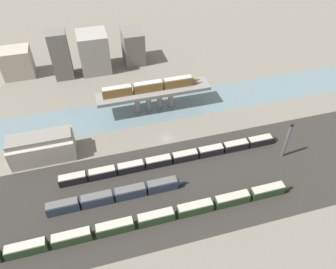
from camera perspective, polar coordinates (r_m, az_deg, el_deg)
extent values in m
plane|color=#666056|center=(128.85, -0.23, -0.73)|extent=(400.00, 400.00, 0.00)
cube|color=#282623|center=(113.19, 3.06, -8.72)|extent=(280.00, 42.00, 0.01)
cube|color=slate|center=(143.83, -2.38, 4.56)|extent=(320.00, 19.72, 0.01)
cube|color=slate|center=(138.55, -2.49, 7.49)|extent=(48.14, 8.87, 1.46)
cylinder|color=gray|center=(140.24, -5.38, 5.37)|extent=(2.20, 2.20, 8.24)
cylinder|color=gray|center=(140.95, -3.41, 5.71)|extent=(2.20, 2.20, 8.24)
cylinder|color=gray|center=(141.82, -1.46, 6.04)|extent=(2.20, 2.20, 8.24)
cylinder|color=gray|center=(142.85, 0.47, 6.36)|extent=(2.20, 2.20, 8.24)
cube|color=brown|center=(135.14, -8.84, 7.33)|extent=(12.11, 2.74, 3.77)
cube|color=#B7B2A3|center=(133.97, -8.94, 8.06)|extent=(11.63, 2.52, 0.40)
cube|color=brown|center=(136.67, -3.48, 8.24)|extent=(12.11, 2.74, 3.77)
cube|color=#B7B2A3|center=(135.52, -3.52, 8.97)|extent=(11.63, 2.52, 0.40)
cube|color=brown|center=(139.38, 1.74, 9.05)|extent=(12.11, 2.74, 3.77)
cube|color=#B7B2A3|center=(138.25, 1.75, 9.77)|extent=(11.63, 2.52, 0.40)
cone|color=brown|center=(141.78, 4.94, 9.44)|extent=(4.24, 2.47, 2.47)
cube|color=#23381E|center=(105.82, -23.43, -17.81)|extent=(11.41, 3.00, 3.38)
cube|color=#9E998E|center=(104.29, -23.72, -17.27)|extent=(10.95, 2.76, 0.40)
cube|color=#23381E|center=(103.46, -16.39, -16.91)|extent=(11.41, 3.00, 3.38)
cube|color=#9E998E|center=(101.89, -16.61, -16.35)|extent=(10.95, 2.76, 0.40)
cube|color=#23381E|center=(102.59, -9.21, -15.72)|extent=(11.41, 3.00, 3.38)
cube|color=#9E998E|center=(101.01, -9.33, -15.15)|extent=(10.95, 2.76, 0.40)
cube|color=#23381E|center=(103.27, -2.11, -14.31)|extent=(11.41, 3.00, 3.38)
cube|color=#9E998E|center=(101.69, -2.14, -13.72)|extent=(10.95, 2.76, 0.40)
cube|color=#23381E|center=(105.45, 4.71, -12.73)|extent=(11.41, 3.00, 3.38)
cube|color=#9E998E|center=(103.91, 4.77, -12.13)|extent=(10.95, 2.76, 0.40)
cube|color=#23381E|center=(109.06, 11.08, -11.08)|extent=(11.41, 3.00, 3.38)
cube|color=#9E998E|center=(107.57, 11.21, -10.47)|extent=(10.95, 2.76, 0.40)
cube|color=#23381E|center=(113.95, 16.91, -9.43)|extent=(11.41, 3.00, 3.38)
cube|color=#9E998E|center=(112.52, 17.10, -8.83)|extent=(10.95, 2.76, 0.40)
cone|color=#23381E|center=(117.63, 20.17, -8.51)|extent=(3.99, 2.70, 2.70)
cube|color=#2D384C|center=(110.30, -17.84, -11.97)|extent=(10.14, 3.08, 3.63)
cube|color=#4C4C4C|center=(108.74, -18.06, -11.34)|extent=(9.73, 2.84, 0.40)
cube|color=#2D384C|center=(109.32, -12.20, -11.04)|extent=(10.14, 3.08, 3.63)
cube|color=#4C4C4C|center=(107.74, -12.35, -10.39)|extent=(9.73, 2.84, 0.40)
cube|color=#2D384C|center=(109.39, -6.55, -9.99)|extent=(10.14, 3.08, 3.63)
cube|color=#4C4C4C|center=(107.81, -6.63, -9.33)|extent=(9.73, 2.84, 0.40)
cube|color=#2D384C|center=(110.52, -1.00, -8.86)|extent=(10.14, 3.08, 3.63)
cube|color=#4C4C4C|center=(108.96, -1.01, -8.19)|extent=(9.73, 2.84, 0.40)
cone|color=#2D384C|center=(111.91, 2.42, -8.18)|extent=(3.55, 2.78, 2.78)
cube|color=black|center=(117.15, -16.26, -7.53)|extent=(9.33, 3.02, 3.00)
cube|color=#9E998E|center=(115.90, -16.42, -6.98)|extent=(8.96, 2.78, 0.40)
cube|color=black|center=(116.56, -11.37, -6.66)|extent=(9.33, 3.02, 3.00)
cube|color=#9E998E|center=(115.31, -11.48, -6.11)|extent=(8.96, 2.78, 0.40)
cube|color=black|center=(116.85, -6.49, -5.75)|extent=(9.33, 3.02, 3.00)
cube|color=#9E998E|center=(115.60, -6.56, -5.18)|extent=(8.96, 2.78, 0.40)
cube|color=black|center=(117.99, -1.69, -4.81)|extent=(9.33, 3.02, 3.00)
cube|color=#9E998E|center=(116.75, -1.71, -4.24)|extent=(8.96, 2.78, 0.40)
cube|color=black|center=(119.97, 2.98, -3.85)|extent=(9.33, 3.02, 3.00)
cube|color=#9E998E|center=(118.75, 3.01, -3.28)|extent=(8.96, 2.78, 0.40)
cube|color=black|center=(122.74, 7.45, -2.91)|extent=(9.33, 3.02, 3.00)
cube|color=#9E998E|center=(121.55, 7.52, -2.35)|extent=(8.96, 2.78, 0.40)
cube|color=black|center=(126.25, 11.70, -2.01)|extent=(9.33, 3.02, 3.00)
cube|color=#9E998E|center=(125.09, 11.80, -1.45)|extent=(8.96, 2.78, 0.40)
cube|color=black|center=(130.44, 15.69, -1.14)|extent=(9.33, 3.02, 3.00)
cube|color=#9E998E|center=(129.33, 15.82, -0.59)|extent=(8.96, 2.78, 0.40)
cone|color=black|center=(133.49, 18.04, -0.67)|extent=(3.26, 2.70, 2.70)
cube|color=#9E998E|center=(127.35, -21.01, -2.27)|extent=(22.79, 10.30, 8.45)
cube|color=slate|center=(124.04, -21.58, -0.57)|extent=(22.33, 7.21, 1.86)
cylinder|color=#4C4C51|center=(124.63, 19.92, -1.19)|extent=(0.99, 0.99, 14.32)
cube|color=black|center=(119.75, 20.77, 1.52)|extent=(1.00, 0.70, 1.20)
cube|color=gray|center=(178.17, -24.81, 11.28)|extent=(14.19, 11.12, 14.08)
cube|color=#605B56|center=(167.38, -18.21, 13.01)|extent=(8.66, 8.81, 23.23)
cube|color=gray|center=(169.97, -12.77, 13.84)|extent=(14.15, 14.61, 19.54)
cube|color=#605B56|center=(175.11, -6.13, 14.99)|extent=(10.25, 13.96, 16.71)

